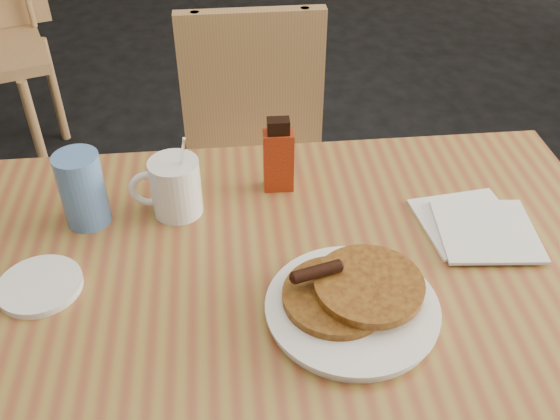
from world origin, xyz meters
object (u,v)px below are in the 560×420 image
object	(u,v)px
main_table	(293,290)
syrup_bottle	(278,157)
pancake_plate	(352,302)
chair_main_far	(256,147)
coffee_mug	(174,186)
blue_tumbler	(82,189)

from	to	relation	value
main_table	syrup_bottle	bearing A→B (deg)	90.25
pancake_plate	main_table	bearing A→B (deg)	130.29
chair_main_far	syrup_bottle	distance (m)	0.58
coffee_mug	syrup_bottle	world-z (taller)	coffee_mug
blue_tumbler	syrup_bottle	bearing A→B (deg)	10.63
chair_main_far	pancake_plate	bearing A→B (deg)	-83.80
main_table	chair_main_far	bearing A→B (deg)	91.13
coffee_mug	main_table	bearing A→B (deg)	-44.20
main_table	coffee_mug	bearing A→B (deg)	136.85
main_table	pancake_plate	xyz separation A→B (m)	(0.08, -0.09, 0.06)
chair_main_far	main_table	bearing A→B (deg)	-89.05
main_table	chair_main_far	world-z (taller)	chair_main_far
main_table	pancake_plate	distance (m)	0.14
chair_main_far	coffee_mug	world-z (taller)	coffee_mug
coffee_mug	syrup_bottle	size ratio (longest dim) A/B	1.13
pancake_plate	syrup_bottle	size ratio (longest dim) A/B	1.77
pancake_plate	syrup_bottle	world-z (taller)	syrup_bottle
syrup_bottle	blue_tumbler	distance (m)	0.35
chair_main_far	blue_tumbler	size ratio (longest dim) A/B	6.34
coffee_mug	blue_tumbler	size ratio (longest dim) A/B	1.22
pancake_plate	blue_tumbler	size ratio (longest dim) A/B	1.91
coffee_mug	blue_tumbler	bearing A→B (deg)	-176.82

